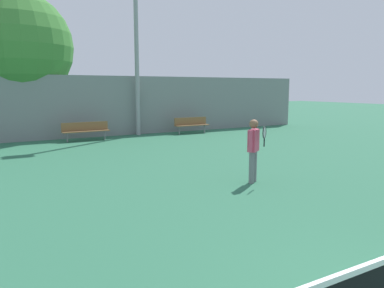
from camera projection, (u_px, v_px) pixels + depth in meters
The scene contains 6 objects.
tennis_player at pixel (254, 147), 9.63m from camera, with size 0.56×0.53×1.65m.
bench_courtside_near at pixel (191, 123), 20.23m from camera, with size 1.97×0.40×0.86m.
bench_adjacent_court at pixel (86, 129), 17.42m from camera, with size 2.17×0.40×0.86m.
light_pole_far_right at pixel (136, 16), 18.69m from camera, with size 0.90×0.60×9.90m.
back_fence at pixel (68, 107), 17.96m from camera, with size 28.65×0.06×3.05m.
tree_green_tall at pixel (15, 47), 18.33m from camera, with size 5.48×5.48×7.17m.
Camera 1 is at (-3.85, -1.69, 2.44)m, focal length 35.00 mm.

